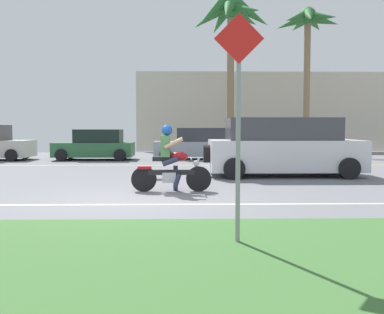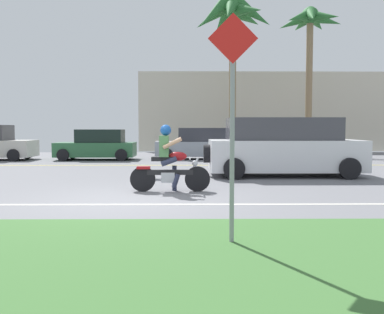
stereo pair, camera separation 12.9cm
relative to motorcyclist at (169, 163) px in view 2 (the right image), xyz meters
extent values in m
cube|color=slate|center=(-0.74, 1.79, -0.69)|extent=(56.00, 30.00, 0.04)
cube|color=#3D6B33|center=(-0.74, -5.31, -0.64)|extent=(56.00, 3.80, 0.06)
cube|color=silver|center=(-0.74, -1.77, -0.67)|extent=(50.40, 0.12, 0.01)
cube|color=yellow|center=(-0.74, 7.26, -0.67)|extent=(50.40, 0.12, 0.01)
cylinder|color=black|center=(0.67, 0.00, -0.37)|extent=(0.60, 0.09, 0.60)
cylinder|color=black|center=(-0.63, -0.01, -0.37)|extent=(0.60, 0.09, 0.60)
cylinder|color=#B7BAC1|center=(0.57, 0.00, -0.12)|extent=(0.27, 0.05, 0.52)
cube|color=black|center=(0.02, 0.00, -0.21)|extent=(1.10, 0.11, 0.12)
cube|color=#B7BAC1|center=(-0.03, 0.00, -0.33)|extent=(0.32, 0.20, 0.24)
ellipsoid|color=maroon|center=(0.20, 0.00, 0.17)|extent=(0.44, 0.24, 0.22)
cube|color=black|center=(-0.18, -0.01, 0.11)|extent=(0.48, 0.22, 0.10)
cube|color=maroon|center=(-0.61, -0.01, -0.10)|extent=(0.32, 0.16, 0.06)
cylinder|color=#B7BAC1|center=(0.49, 0.00, 0.12)|extent=(0.04, 0.62, 0.04)
sphere|color=#B7BAC1|center=(0.61, 0.00, 0.00)|extent=(0.14, 0.14, 0.14)
cylinder|color=#B7BAC1|center=(-0.26, 0.11, -0.40)|extent=(0.50, 0.07, 0.07)
cube|color=#4C7F4C|center=(-0.12, 0.00, 0.41)|extent=(0.22, 0.32, 0.50)
sphere|color=#194C9E|center=(-0.08, 0.00, 0.79)|extent=(0.26, 0.26, 0.26)
cylinder|color=#2D334C|center=(0.00, -0.10, 0.06)|extent=(0.40, 0.13, 0.25)
cylinder|color=#2D334C|center=(0.00, 0.10, 0.06)|extent=(0.40, 0.13, 0.25)
cylinder|color=#2D334C|center=(0.12, 0.14, -0.37)|extent=(0.11, 0.11, 0.61)
cylinder|color=#2D334C|center=(0.16, -0.12, -0.40)|extent=(0.20, 0.11, 0.34)
cylinder|color=tan|center=(0.08, -0.20, 0.48)|extent=(0.45, 0.09, 0.28)
cylinder|color=tan|center=(0.08, 0.20, 0.48)|extent=(0.45, 0.09, 0.28)
cube|color=silver|center=(3.51, 3.38, -0.02)|extent=(4.74, 1.98, 0.96)
cube|color=#414147|center=(3.42, 3.38, 0.81)|extent=(3.42, 1.70, 0.70)
cylinder|color=black|center=(1.80, 2.40, -0.35)|extent=(0.64, 0.22, 0.64)
cylinder|color=black|center=(5.21, 2.39, -0.35)|extent=(0.64, 0.22, 0.64)
cylinder|color=black|center=(1.81, 4.37, -0.35)|extent=(0.64, 0.22, 0.64)
cylinder|color=black|center=(5.22, 4.36, -0.35)|extent=(0.64, 0.22, 0.64)
cylinder|color=black|center=(1.04, 3.38, 0.03)|extent=(0.20, 0.58, 0.58)
cylinder|color=black|center=(-7.52, 9.48, -0.39)|extent=(0.56, 0.18, 0.56)
cylinder|color=black|center=(-7.54, 11.23, -0.39)|extent=(0.56, 0.18, 0.56)
cube|color=#2D663D|center=(-3.96, 10.43, -0.18)|extent=(3.72, 1.73, 0.67)
cube|color=black|center=(-3.74, 10.43, 0.46)|extent=(2.16, 1.48, 0.62)
cylinder|color=black|center=(-2.63, 11.29, -0.39)|extent=(0.56, 0.18, 0.56)
cylinder|color=black|center=(-5.30, 11.28, -0.39)|extent=(0.56, 0.18, 0.56)
cylinder|color=black|center=(-2.62, 9.58, -0.39)|extent=(0.56, 0.18, 0.56)
cylinder|color=black|center=(-5.30, 9.57, -0.39)|extent=(0.56, 0.18, 0.56)
cube|color=#8C939E|center=(0.93, 10.82, -0.16)|extent=(4.15, 1.67, 0.71)
cube|color=#2D2F36|center=(1.18, 10.83, 0.52)|extent=(2.41, 1.42, 0.66)
cylinder|color=black|center=(2.41, 11.65, -0.39)|extent=(0.56, 0.19, 0.56)
cylinder|color=black|center=(-0.56, 11.60, -0.39)|extent=(0.56, 0.19, 0.56)
cylinder|color=black|center=(2.43, 10.05, -0.39)|extent=(0.56, 0.19, 0.56)
cylinder|color=black|center=(-0.54, 10.00, -0.39)|extent=(0.56, 0.19, 0.56)
cube|color=silver|center=(7.11, 11.59, -0.16)|extent=(3.87, 1.93, 0.72)
cube|color=#414147|center=(6.88, 11.59, 0.53)|extent=(2.26, 1.62, 0.66)
cylinder|color=black|center=(5.77, 10.65, -0.39)|extent=(0.57, 0.20, 0.56)
cylinder|color=black|center=(8.51, 10.74, -0.39)|extent=(0.57, 0.20, 0.56)
cylinder|color=black|center=(5.71, 12.45, -0.39)|extent=(0.57, 0.20, 0.56)
cylinder|color=black|center=(8.45, 12.54, -0.39)|extent=(0.57, 0.20, 0.56)
cylinder|color=#846B4C|center=(3.05, 15.01, 3.50)|extent=(0.41, 0.41, 8.34)
sphere|color=#28662D|center=(3.05, 15.01, 7.67)|extent=(1.07, 1.07, 1.07)
cone|color=#28662D|center=(4.14, 14.83, 7.39)|extent=(2.63, 1.28, 2.13)
cone|color=#28662D|center=(3.87, 15.74, 7.39)|extent=(2.52, 2.37, 1.34)
cone|color=#28662D|center=(2.60, 16.02, 7.39)|extent=(1.84, 2.68, 2.09)
cone|color=#28662D|center=(1.99, 15.33, 7.39)|extent=(2.71, 1.57, 2.03)
cone|color=#28662D|center=(1.98, 14.73, 7.39)|extent=(2.54, 1.46, 2.33)
cone|color=#28662D|center=(2.79, 13.94, 7.39)|extent=(1.45, 2.70, 2.03)
cone|color=#28662D|center=(3.68, 14.11, 7.39)|extent=(2.22, 2.63, 1.39)
cylinder|color=#846B4C|center=(7.48, 14.90, 3.31)|extent=(0.38, 0.38, 7.96)
sphere|color=#28662D|center=(7.48, 14.90, 7.29)|extent=(0.99, 0.99, 0.99)
cone|color=#28662D|center=(8.38, 15.04, 7.06)|extent=(2.22, 1.05, 1.08)
cone|color=#28662D|center=(8.04, 15.62, 7.06)|extent=(1.89, 2.15, 1.18)
cone|color=#28662D|center=(7.28, 15.79, 7.06)|extent=(1.18, 2.25, 1.13)
cone|color=#28662D|center=(6.74, 15.44, 7.06)|extent=(2.17, 1.87, 1.21)
cone|color=#28662D|center=(6.74, 14.35, 7.06)|extent=(2.17, 1.87, 1.33)
cone|color=#28662D|center=(7.31, 14.00, 7.06)|extent=(1.12, 2.26, 1.46)
cone|color=#28662D|center=(8.02, 14.16, 7.06)|extent=(1.86, 2.16, 1.14)
cylinder|color=gray|center=(1.00, -4.78, 0.52)|extent=(0.06, 0.06, 2.38)
cube|color=red|center=(1.00, -4.80, 1.95)|extent=(0.62, 0.03, 0.62)
cube|color=beige|center=(6.78, 19.79, 1.91)|extent=(19.06, 4.00, 5.16)
camera|label=1|loc=(0.31, -10.20, 0.84)|focal=40.28mm
camera|label=2|loc=(0.44, -10.20, 0.84)|focal=40.28mm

